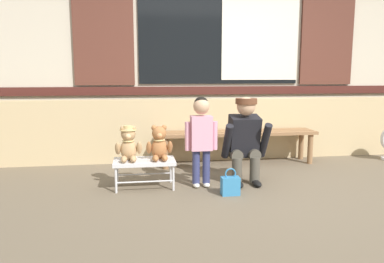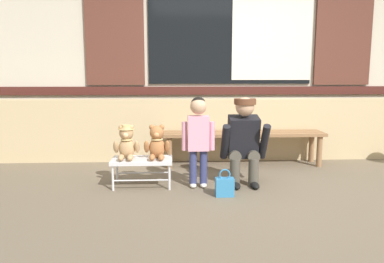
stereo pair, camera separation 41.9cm
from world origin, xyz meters
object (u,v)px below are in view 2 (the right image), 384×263
object	(u,v)px
teddy_bear_with_hat	(126,143)
teddy_bear_plain	(157,143)
child_standing	(198,132)
wooden_bench_long	(243,137)
small_display_bench	(142,162)
handbag_on_ground	(225,186)
adult_crouching	(244,141)

from	to	relation	value
teddy_bear_with_hat	teddy_bear_plain	size ratio (longest dim) A/B	1.00
teddy_bear_plain	child_standing	bearing A→B (deg)	-8.57
wooden_bench_long	teddy_bear_plain	xyz separation A→B (m)	(-1.09, -0.89, 0.09)
small_display_bench	teddy_bear_with_hat	xyz separation A→B (m)	(-0.16, 0.00, 0.21)
teddy_bear_plain	handbag_on_ground	world-z (taller)	teddy_bear_plain
wooden_bench_long	teddy_bear_plain	distance (m)	1.41
teddy_bear_plain	adult_crouching	bearing A→B (deg)	1.64
small_display_bench	child_standing	world-z (taller)	child_standing
wooden_bench_long	teddy_bear_with_hat	bearing A→B (deg)	-147.88
wooden_bench_long	child_standing	world-z (taller)	child_standing
small_display_bench	teddy_bear_plain	bearing A→B (deg)	0.51
child_standing	teddy_bear_plain	bearing A→B (deg)	171.43
small_display_bench	child_standing	distance (m)	0.68
teddy_bear_plain	adult_crouching	distance (m)	0.94
adult_crouching	small_display_bench	bearing A→B (deg)	-178.52
wooden_bench_long	adult_crouching	world-z (taller)	adult_crouching
wooden_bench_long	child_standing	xyz separation A→B (m)	(-0.66, -0.95, 0.22)
teddy_bear_plain	adult_crouching	world-z (taller)	adult_crouching
small_display_bench	teddy_bear_plain	distance (m)	0.25
wooden_bench_long	child_standing	size ratio (longest dim) A/B	2.19
wooden_bench_long	small_display_bench	bearing A→B (deg)	-144.63
handbag_on_ground	teddy_bear_plain	bearing A→B (deg)	150.96
teddy_bear_with_hat	child_standing	distance (m)	0.77
small_display_bench	adult_crouching	size ratio (longest dim) A/B	0.67
child_standing	adult_crouching	bearing A→B (deg)	10.40
teddy_bear_with_hat	teddy_bear_plain	world-z (taller)	same
handbag_on_ground	small_display_bench	bearing A→B (deg)	155.90
teddy_bear_with_hat	handbag_on_ground	size ratio (longest dim) A/B	1.34
small_display_bench	teddy_bear_with_hat	distance (m)	0.26
wooden_bench_long	small_display_bench	xyz separation A→B (m)	(-1.25, -0.89, -0.11)
small_display_bench	teddy_bear_plain	size ratio (longest dim) A/B	1.76
wooden_bench_long	teddy_bear_plain	bearing A→B (deg)	-140.90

